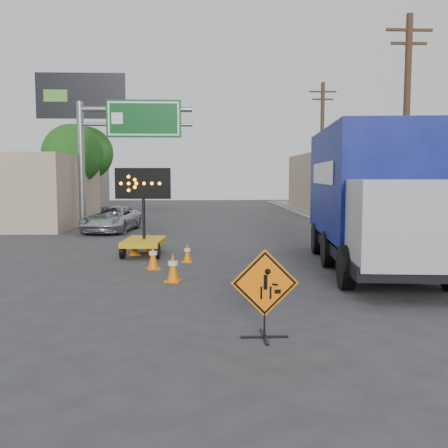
{
  "coord_description": "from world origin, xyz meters",
  "views": [
    {
      "loc": [
        0.15,
        -9.38,
        2.83
      ],
      "look_at": [
        0.64,
        3.21,
        1.62
      ],
      "focal_mm": 40.0,
      "sensor_mm": 36.0,
      "label": 1
    }
  ],
  "objects": [
    {
      "name": "building_right_far",
      "position": [
        13.0,
        30.0,
        2.3
      ],
      "size": [
        10.0,
        14.0,
        4.6
      ],
      "primitive_type": "cube",
      "color": "tan",
      "rests_on": "ground"
    },
    {
      "name": "cone_b",
      "position": [
        -1.43,
        5.71,
        0.39
      ],
      "size": [
        0.5,
        0.5,
        0.78
      ],
      "rotation": [
        0.0,
        0.0,
        0.33
      ],
      "color": "#FF6D05",
      "rests_on": "ground"
    },
    {
      "name": "ground",
      "position": [
        0.0,
        0.0,
        0.0
      ],
      "size": [
        100.0,
        100.0,
        0.0
      ],
      "primitive_type": "plane",
      "color": "#2D2D30",
      "rests_on": "ground"
    },
    {
      "name": "curb_right",
      "position": [
        7.2,
        15.0,
        0.06
      ],
      "size": [
        0.4,
        60.0,
        0.12
      ],
      "primitive_type": "cube",
      "color": "gray",
      "rests_on": "ground"
    },
    {
      "name": "cone_a",
      "position": [
        -0.71,
        3.86,
        0.39
      ],
      "size": [
        0.49,
        0.49,
        0.79
      ],
      "rotation": [
        0.0,
        0.0,
        -0.27
      ],
      "color": "#FF6D05",
      "rests_on": "ground"
    },
    {
      "name": "arrow_board",
      "position": [
        -2.03,
        8.42,
        0.69
      ],
      "size": [
        1.97,
        2.27,
        3.12
      ],
      "rotation": [
        0.0,
        0.0,
        -0.07
      ],
      "color": "#C8A50B",
      "rests_on": "ground"
    },
    {
      "name": "utility_pole_far",
      "position": [
        8.0,
        24.0,
        4.68
      ],
      "size": [
        1.8,
        0.26,
        9.0
      ],
      "color": "#4C3320",
      "rests_on": "ground"
    },
    {
      "name": "sidewalk_right",
      "position": [
        9.5,
        15.0,
        0.07
      ],
      "size": [
        4.0,
        60.0,
        0.15
      ],
      "primitive_type": "cube",
      "color": "gray",
      "rests_on": "ground"
    },
    {
      "name": "utility_pole_near",
      "position": [
        8.0,
        10.0,
        4.68
      ],
      "size": [
        1.8,
        0.26,
        9.0
      ],
      "color": "#4C3320",
      "rests_on": "ground"
    },
    {
      "name": "construction_sign",
      "position": [
        1.19,
        -0.89,
        0.83
      ],
      "size": [
        1.19,
        0.84,
        1.58
      ],
      "rotation": [
        0.0,
        0.0,
        0.01
      ],
      "color": "black",
      "rests_on": "ground"
    },
    {
      "name": "highway_gantry",
      "position": [
        -4.43,
        17.96,
        5.07
      ],
      "size": [
        6.18,
        0.38,
        6.9
      ],
      "color": "slate",
      "rests_on": "ground"
    },
    {
      "name": "box_truck",
      "position": [
        5.26,
        5.73,
        1.96
      ],
      "size": [
        3.6,
        9.34,
        4.33
      ],
      "rotation": [
        0.0,
        0.0,
        -0.1
      ],
      "color": "black",
      "rests_on": "ground"
    },
    {
      "name": "tree_left_near",
      "position": [
        -8.0,
        22.0,
        4.16
      ],
      "size": [
        3.71,
        3.71,
        6.03
      ],
      "color": "#4C3320",
      "rests_on": "ground"
    },
    {
      "name": "billboard",
      "position": [
        -8.35,
        25.87,
        7.35
      ],
      "size": [
        6.1,
        0.54,
        9.85
      ],
      "color": "slate",
      "rests_on": "ground"
    },
    {
      "name": "tree_left_far",
      "position": [
        -9.0,
        30.0,
        4.6
      ],
      "size": [
        4.1,
        4.1,
        6.66
      ],
      "color": "#4C3320",
      "rests_on": "ground"
    },
    {
      "name": "cone_d",
      "position": [
        -2.39,
        8.47,
        0.37
      ],
      "size": [
        0.46,
        0.46,
        0.75
      ],
      "rotation": [
        0.0,
        0.0,
        0.24
      ],
      "color": "#FF6D05",
      "rests_on": "ground"
    },
    {
      "name": "storefront_left_far",
      "position": [
        -15.0,
        34.0,
        2.2
      ],
      "size": [
        12.0,
        10.0,
        4.4
      ],
      "primitive_type": "cube",
      "color": "gray",
      "rests_on": "ground"
    },
    {
      "name": "pickup_truck",
      "position": [
        -4.62,
        16.18,
        0.65
      ],
      "size": [
        2.69,
        4.9,
        1.3
      ],
      "primitive_type": "imported",
      "rotation": [
        0.0,
        0.0,
        -0.12
      ],
      "color": "#B5B8BD",
      "rests_on": "ground"
    },
    {
      "name": "cone_c",
      "position": [
        -0.43,
        6.9,
        0.32
      ],
      "size": [
        0.4,
        0.4,
        0.65
      ],
      "rotation": [
        0.0,
        0.0,
        -0.25
      ],
      "color": "#FF6D05",
      "rests_on": "ground"
    },
    {
      "name": "cone_e",
      "position": [
        -1.97,
        9.29,
        0.37
      ],
      "size": [
        0.49,
        0.49,
        0.73
      ],
      "rotation": [
        0.0,
        0.0,
        -0.43
      ],
      "color": "#FF6D05",
      "rests_on": "ground"
    }
  ]
}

